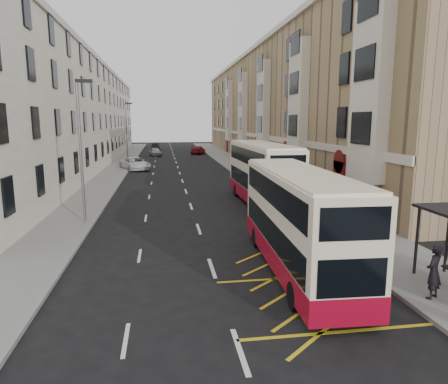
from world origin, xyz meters
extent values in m
plane|color=black|center=(0.00, 0.00, 0.00)|extent=(200.00, 200.00, 0.00)
cube|color=slate|center=(8.00, 30.00, 0.07)|extent=(4.00, 120.00, 0.15)
cube|color=slate|center=(-7.50, 30.00, 0.07)|extent=(3.00, 120.00, 0.15)
cube|color=gray|center=(6.00, 30.00, 0.07)|extent=(0.25, 120.00, 0.15)
cube|color=gray|center=(-6.00, 30.00, 0.07)|extent=(0.25, 120.00, 0.15)
cube|color=#9E7F5C|center=(15.00, 45.50, 7.50)|extent=(10.00, 79.00, 15.00)
cube|color=beige|center=(9.97, 45.50, 4.00)|extent=(0.18, 79.00, 0.50)
cube|color=beige|center=(9.90, 45.50, 15.00)|extent=(0.40, 79.00, 0.50)
cube|color=beige|center=(9.65, 10.00, 7.50)|extent=(0.80, 3.20, 10.00)
cube|color=beige|center=(9.65, 22.00, 7.50)|extent=(0.80, 3.20, 10.00)
cube|color=beige|center=(9.65, 34.00, 7.50)|extent=(0.80, 3.20, 10.00)
cube|color=beige|center=(9.65, 46.00, 7.50)|extent=(0.80, 3.20, 10.00)
cube|color=beige|center=(9.65, 58.00, 7.50)|extent=(0.80, 3.20, 10.00)
cube|color=#5C0F0D|center=(9.95, 14.00, 1.70)|extent=(0.20, 1.60, 3.00)
cube|color=#5C0F0D|center=(9.95, 26.00, 1.70)|extent=(0.20, 1.60, 3.00)
cube|color=#5C0F0D|center=(9.95, 38.00, 1.70)|extent=(0.20, 1.60, 3.00)
cube|color=#5C0F0D|center=(9.95, 50.00, 1.70)|extent=(0.20, 1.60, 3.00)
cube|color=#5C0F0D|center=(9.95, 62.00, 1.70)|extent=(0.20, 1.60, 3.00)
cube|color=white|center=(-13.50, 45.50, 6.50)|extent=(9.00, 79.00, 13.00)
cube|color=beige|center=(-8.97, 45.50, 13.00)|extent=(0.30, 79.00, 0.50)
cube|color=black|center=(7.56, 1.90, 1.45)|extent=(0.08, 0.08, 2.60)
cube|color=black|center=(8.84, 1.90, 1.45)|extent=(0.08, 0.08, 2.60)
cylinder|color=#A90E03|center=(6.25, 2.50, 0.65)|extent=(0.06, 0.06, 1.00)
cylinder|color=#A90E03|center=(6.25, 5.75, 0.65)|extent=(0.06, 0.06, 1.00)
cylinder|color=#A90E03|center=(6.25, 9.00, 0.65)|extent=(0.06, 0.06, 1.00)
cube|color=#A90E03|center=(6.25, 5.75, 1.13)|extent=(0.05, 6.50, 0.06)
cube|color=#A90E03|center=(6.25, 5.75, 0.70)|extent=(0.05, 6.50, 0.06)
cylinder|color=slate|center=(-6.40, 12.00, 4.15)|extent=(0.16, 0.16, 8.00)
cube|color=black|center=(-6.00, 12.00, 8.05)|extent=(0.90, 0.18, 0.18)
cylinder|color=slate|center=(-6.40, 42.00, 4.15)|extent=(0.16, 0.16, 8.00)
cube|color=black|center=(-6.00, 42.00, 8.05)|extent=(0.90, 0.18, 0.18)
cube|color=#FBEBC8|center=(3.32, 3.22, 2.13)|extent=(2.73, 10.17, 3.62)
cube|color=maroon|center=(3.32, 3.22, 0.73)|extent=(2.76, 10.20, 0.83)
cube|color=black|center=(3.32, 3.22, 1.70)|extent=(2.74, 9.37, 1.01)
cube|color=black|center=(3.32, 3.22, 3.25)|extent=(2.74, 9.37, 0.92)
cube|color=#FBEBC8|center=(3.32, 3.22, 3.98)|extent=(2.62, 9.77, 0.11)
cube|color=black|center=(3.54, 8.24, 1.74)|extent=(1.95, 0.16, 1.19)
cube|color=black|center=(3.54, 8.24, 3.62)|extent=(1.61, 0.14, 0.41)
cube|color=black|center=(3.10, -1.80, 1.74)|extent=(1.95, 0.16, 1.10)
cylinder|color=black|center=(2.43, 6.49, 0.46)|extent=(0.30, 0.93, 0.92)
cylinder|color=black|center=(4.50, 6.40, 0.46)|extent=(0.30, 0.93, 0.92)
cylinder|color=black|center=(2.14, 0.04, 0.46)|extent=(0.30, 0.93, 0.92)
cylinder|color=black|center=(4.21, -0.05, 0.46)|extent=(0.30, 0.93, 0.92)
cube|color=#FBEBC8|center=(5.00, 15.65, 2.31)|extent=(2.68, 10.95, 3.92)
cube|color=maroon|center=(5.00, 15.65, 0.79)|extent=(2.71, 10.98, 0.89)
cube|color=black|center=(5.00, 15.65, 1.83)|extent=(2.70, 10.08, 1.09)
cube|color=black|center=(5.00, 15.65, 3.52)|extent=(2.70, 10.08, 0.99)
cube|color=#FBEBC8|center=(5.00, 15.65, 4.30)|extent=(2.57, 10.51, 0.12)
cube|color=black|center=(4.90, 21.08, 1.88)|extent=(2.11, 0.12, 1.29)
cube|color=black|center=(4.90, 21.08, 3.92)|extent=(1.74, 0.11, 0.45)
cube|color=black|center=(5.10, 10.22, 1.88)|extent=(2.11, 0.12, 1.19)
cylinder|color=black|center=(3.82, 19.12, 0.50)|extent=(0.30, 1.00, 0.99)
cylinder|color=black|center=(6.06, 19.16, 0.50)|extent=(0.30, 1.00, 0.99)
cylinder|color=black|center=(3.94, 12.14, 0.50)|extent=(0.30, 1.00, 0.99)
cylinder|color=black|center=(6.18, 12.18, 0.50)|extent=(0.30, 1.00, 0.99)
imported|color=black|center=(6.79, -0.18, 1.07)|extent=(0.80, 0.72, 1.84)
imported|color=black|center=(6.35, 5.59, 0.96)|extent=(0.98, 0.47, 1.61)
imported|color=white|center=(-5.20, 37.94, 0.76)|extent=(4.37, 6.00, 1.52)
imported|color=#A0A3A7|center=(-3.10, 57.13, 0.70)|extent=(2.37, 4.36, 1.41)
imported|color=black|center=(-3.30, 72.60, 0.65)|extent=(1.65, 4.01, 1.29)
imported|color=maroon|center=(4.41, 60.17, 0.71)|extent=(3.28, 5.28, 1.43)
camera|label=1|loc=(-1.86, -11.33, 5.94)|focal=32.00mm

